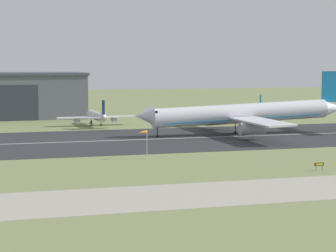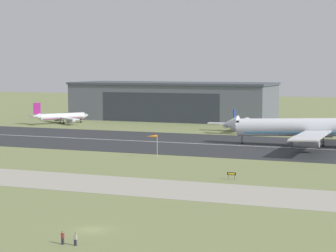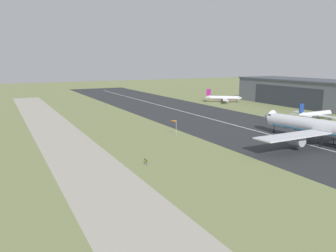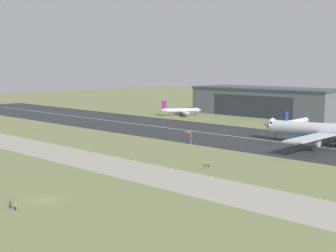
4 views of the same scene
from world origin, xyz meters
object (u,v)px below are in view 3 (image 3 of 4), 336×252
at_px(airplane_landing, 331,129).
at_px(airplane_parked_west, 316,114).
at_px(runway_sign, 146,161).
at_px(windsock_pole, 173,122).
at_px(airplane_parked_east, 224,98).

relative_size(airplane_landing, airplane_parked_west, 2.48).
bearing_deg(runway_sign, windsock_pole, 139.62).
bearing_deg(airplane_landing, airplane_parked_west, 133.30).
distance_m(airplane_landing, windsock_pole, 51.46).
bearing_deg(windsock_pole, runway_sign, -40.38).
height_order(airplane_parked_west, windsock_pole, airplane_parked_west).
distance_m(airplane_landing, airplane_parked_east, 114.93).
height_order(airplane_landing, runway_sign, airplane_landing).
bearing_deg(airplane_landing, airplane_parked_east, 159.41).
bearing_deg(airplane_parked_west, airplane_landing, -46.70).
xyz_separation_m(airplane_landing, windsock_pole, (-36.58, -36.19, -0.41)).
bearing_deg(windsock_pole, airplane_parked_east, 132.81).
relative_size(airplane_landing, runway_sign, 33.45).
height_order(airplane_parked_west, airplane_parked_east, airplane_parked_east).
bearing_deg(airplane_parked_east, airplane_landing, -20.59).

